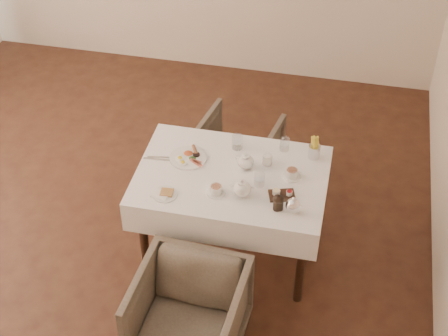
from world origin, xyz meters
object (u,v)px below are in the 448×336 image
armchair_near (189,315)px  teapot_centre (246,161)px  table (231,187)px  breakfast_plate (189,157)px  armchair_far (238,151)px

armchair_near → teapot_centre: size_ratio=4.52×
table → breakfast_plate: bearing=162.2°
armchair_far → breakfast_plate: (-0.21, -0.71, 0.48)m
armchair_far → breakfast_plate: 0.88m
armchair_near → breakfast_plate: bearing=107.5°
armchair_far → table: bearing=108.6°
armchair_far → breakfast_plate: bearing=84.1°
table → teapot_centre: 0.21m
table → armchair_far: bearing=97.9°
armchair_far → teapot_centre: 0.92m
table → breakfast_plate: breakfast_plate is taller
armchair_near → armchair_far: size_ratio=1.11×
armchair_far → teapot_centre: size_ratio=4.09×
armchair_near → breakfast_plate: breakfast_plate is taller
table → teapot_centre: size_ratio=8.47×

